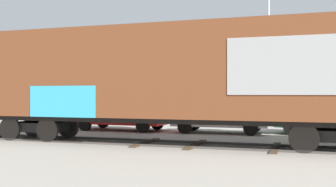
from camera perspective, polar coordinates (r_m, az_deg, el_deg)
The scene contains 8 objects.
ground_plane at distance 14.31m, azimuth 4.82°, elevation -7.34°, with size 260.00×260.00×0.00m, color gray.
track at distance 14.65m, azimuth -1.04°, elevation -7.02°, with size 59.97×5.42×0.08m.
freight_car at distance 14.45m, azimuth 0.15°, elevation 2.65°, with size 16.29×3.94×4.38m.
flagpole at distance 26.07m, azimuth 13.83°, elevation 8.58°, with size 0.58×1.51×9.01m.
hillside at distance 83.29m, azimuth 12.67°, elevation 2.62°, with size 147.57×30.58×15.59m.
parked_car_red at distance 20.30m, azimuth -6.60°, elevation -2.74°, with size 4.78×2.40×1.73m.
parked_car_white at distance 18.92m, azimuth 7.27°, elevation -3.20°, with size 4.47×2.11×1.51m.
parked_car_green at distance 19.25m, azimuth 21.77°, elevation -2.87°, with size 4.86×2.73×1.73m.
Camera 1 is at (2.34, -14.00, 1.82)m, focal length 43.17 mm.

